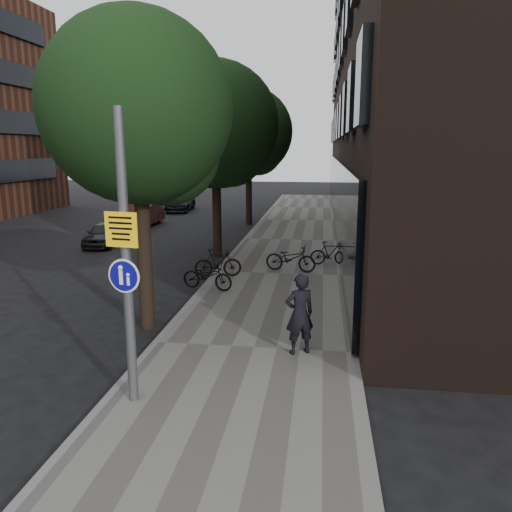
% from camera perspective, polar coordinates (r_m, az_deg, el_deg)
% --- Properties ---
extents(ground, '(120.00, 120.00, 0.00)m').
position_cam_1_polar(ground, '(8.34, -5.33, -19.76)').
color(ground, black).
rests_on(ground, ground).
extents(sidewalk, '(4.50, 60.00, 0.12)m').
position_cam_1_polar(sidewalk, '(17.49, 2.73, -2.17)').
color(sidewalk, slate).
rests_on(sidewalk, ground).
extents(curb_edge, '(0.15, 60.00, 0.13)m').
position_cam_1_polar(curb_edge, '(17.81, -4.50, -1.92)').
color(curb_edge, slate).
rests_on(curb_edge, ground).
extents(building_right_dark_brick, '(12.00, 40.00, 18.00)m').
position_cam_1_polar(building_right_dark_brick, '(30.03, 22.06, 20.20)').
color(building_right_dark_brick, black).
rests_on(building_right_dark_brick, ground).
extents(street_tree_near, '(4.40, 4.40, 7.50)m').
position_cam_1_polar(street_tree_near, '(12.27, -12.81, 15.21)').
color(street_tree_near, black).
rests_on(street_tree_near, ground).
extents(street_tree_mid, '(5.00, 5.00, 7.80)m').
position_cam_1_polar(street_tree_mid, '(20.46, -4.36, 14.18)').
color(street_tree_mid, black).
rests_on(street_tree_mid, ground).
extents(street_tree_far, '(5.00, 5.00, 7.80)m').
position_cam_1_polar(street_tree_far, '(29.33, -0.66, 13.62)').
color(street_tree_far, black).
rests_on(street_tree_far, ground).
extents(signpost, '(0.57, 0.16, 4.93)m').
position_cam_1_polar(signpost, '(8.45, -14.62, -0.47)').
color(signpost, '#595B5E').
rests_on(signpost, sidewalk).
extents(pedestrian, '(0.75, 0.65, 1.75)m').
position_cam_1_polar(pedestrian, '(10.60, 5.00, -6.60)').
color(pedestrian, black).
rests_on(pedestrian, sidewalk).
extents(parked_bike_facade_near, '(1.90, 0.97, 0.95)m').
position_cam_1_polar(parked_bike_facade_near, '(17.69, 3.98, -0.24)').
color(parked_bike_facade_near, black).
rests_on(parked_bike_facade_near, sidewalk).
extents(parked_bike_facade_far, '(1.50, 0.53, 0.89)m').
position_cam_1_polar(parked_bike_facade_far, '(18.83, 8.46, 0.32)').
color(parked_bike_facade_far, black).
rests_on(parked_bike_facade_far, sidewalk).
extents(parked_bike_curb_near, '(1.74, 0.94, 0.87)m').
position_cam_1_polar(parked_bike_curb_near, '(15.46, -5.58, -2.26)').
color(parked_bike_curb_near, black).
rests_on(parked_bike_curb_near, sidewalk).
extents(parked_bike_curb_far, '(1.65, 0.76, 0.95)m').
position_cam_1_polar(parked_bike_curb_far, '(16.96, -4.38, -0.78)').
color(parked_bike_curb_far, black).
rests_on(parked_bike_curb_far, sidewalk).
extents(parked_car_near, '(1.54, 3.25, 1.07)m').
position_cam_1_polar(parked_car_near, '(23.98, -16.96, 2.42)').
color(parked_car_near, black).
rests_on(parked_car_near, ground).
extents(parked_car_mid, '(1.52, 4.04, 1.32)m').
position_cam_1_polar(parked_car_mid, '(29.36, -12.92, 4.60)').
color(parked_car_mid, '#5A2419').
rests_on(parked_car_mid, ground).
extents(parked_car_far, '(2.14, 4.57, 1.29)m').
position_cam_1_polar(parked_car_far, '(36.38, -8.77, 6.17)').
color(parked_car_far, '#1C2032').
rests_on(parked_car_far, ground).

